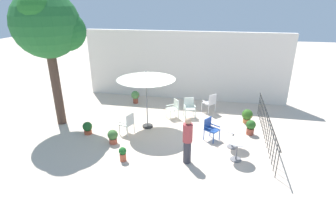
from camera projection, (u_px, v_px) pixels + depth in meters
The scene contains 19 objects.
ground_plane at pixel (168, 130), 11.28m from camera, with size 60.00×60.00×0.00m, color beige.
villa_facade at pixel (184, 66), 14.34m from camera, with size 10.85×0.30×3.62m, color silver.
terrace_railing at pixel (267, 123), 10.29m from camera, with size 0.03×5.54×1.01m.
shade_tree at pixel (48, 25), 10.35m from camera, with size 2.74×2.61×5.50m.
patio_umbrella_0 at pixel (146, 76), 10.68m from camera, with size 2.37×2.37×2.47m.
cafe_table_0 at pixel (233, 135), 9.74m from camera, with size 0.67×0.67×0.73m.
cafe_table_1 at pixel (237, 147), 8.95m from camera, with size 0.70×0.70×0.73m.
patio_chair_0 at pixel (128, 123), 10.70m from camera, with size 0.56×0.59×0.90m.
patio_chair_1 at pixel (210, 102), 12.82m from camera, with size 0.70×0.70×0.96m.
patio_chair_2 at pixel (174, 107), 12.30m from camera, with size 0.65×0.65×0.86m.
patio_chair_3 at pixel (210, 128), 10.33m from camera, with size 0.64×0.63×0.86m.
patio_chair_4 at pixel (189, 106), 12.35m from camera, with size 0.62×0.62×0.91m.
potted_plant_0 at pixel (113, 136), 10.09m from camera, with size 0.39×0.39×0.56m.
potted_plant_1 at pixel (88, 128), 10.83m from camera, with size 0.38×0.38×0.52m.
potted_plant_2 at pixel (123, 154), 8.98m from camera, with size 0.26×0.26×0.51m.
potted_plant_3 at pixel (247, 116), 11.83m from camera, with size 0.47×0.47×0.62m.
potted_plant_4 at pixel (251, 127), 10.78m from camera, with size 0.38×0.38×0.62m.
potted_plant_5 at pixel (135, 96), 14.11m from camera, with size 0.43×0.43×0.67m.
standing_person at pixel (188, 140), 8.70m from camera, with size 0.42×0.42×1.63m.
Camera 1 is at (2.04, -9.93, 5.01)m, focal length 28.59 mm.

